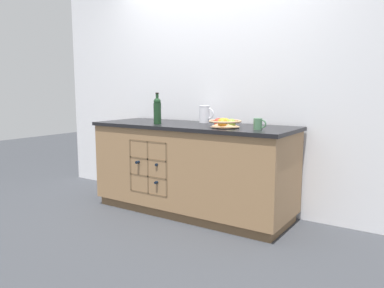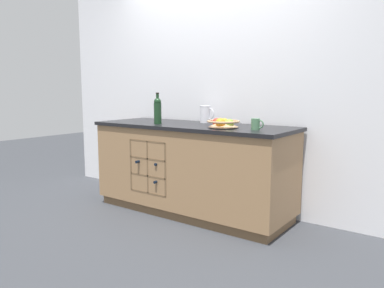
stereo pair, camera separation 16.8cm
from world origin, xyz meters
name	(u,v)px [view 1 (the left image)]	position (x,y,z in m)	size (l,w,h in m)	color
ground_plane	(192,212)	(0.00, 0.00, 0.00)	(14.00, 14.00, 0.00)	#383A3F
back_wall	(214,87)	(0.00, 0.42, 1.27)	(4.42, 0.06, 2.55)	white
kitchen_island	(192,168)	(0.00, 0.00, 0.46)	(2.06, 0.76, 0.90)	brown
fruit_bowl	(225,123)	(0.45, -0.14, 0.95)	(0.29, 0.29, 0.09)	tan
white_pitcher	(204,114)	(0.00, 0.23, 0.99)	(0.17, 0.11, 0.18)	white
ceramic_mug	(258,124)	(0.76, -0.12, 0.95)	(0.11, 0.07, 0.10)	#4C7A56
standing_wine_bottle	(157,110)	(-0.30, -0.17, 1.04)	(0.08, 0.08, 0.31)	#19381E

